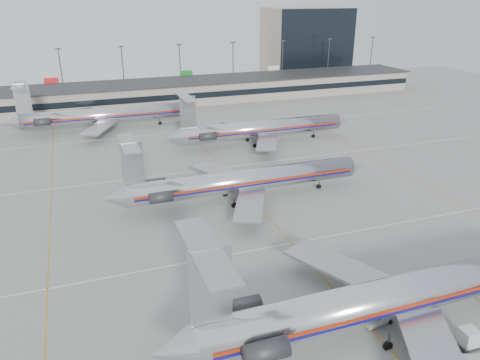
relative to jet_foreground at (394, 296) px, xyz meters
name	(u,v)px	position (x,y,z in m)	size (l,w,h in m)	color
ground	(330,285)	(-1.90, 8.24, -3.69)	(260.00, 260.00, 0.00)	gray
apron_markings	(292,243)	(-1.90, 18.24, -3.68)	(160.00, 0.15, 0.02)	silver
terminal	(162,92)	(-1.90, 106.22, -0.53)	(162.00, 17.00, 6.25)	gray
light_mast_row	(152,67)	(-1.90, 120.24, 4.90)	(163.60, 0.40, 15.28)	#38383D
distant_building	(306,42)	(60.10, 136.24, 8.81)	(30.00, 20.00, 25.00)	tan
jet_foreground	(394,296)	(0.00, 0.00, 0.00)	(48.52, 28.57, 12.70)	silver
jet_second_row	(241,181)	(-3.54, 33.40, -0.38)	(43.48, 25.60, 11.38)	silver
jet_third_row	(260,128)	(10.33, 59.91, -0.33)	(42.20, 25.96, 11.54)	silver
jet_back_row	(101,115)	(-20.83, 82.59, -0.18)	(44.16, 27.17, 12.08)	silver
cart_outer	(430,347)	(1.33, -4.04, -3.16)	(1.74, 1.20, 0.98)	#0A1039
uld_container	(469,339)	(4.97, -4.81, -2.68)	(1.93, 1.63, 1.99)	#2D2D30
belt_loader	(379,319)	(-0.75, 0.84, -3.15)	(3.87, 1.60, 2.00)	#989898
ramp_worker_far	(439,327)	(3.75, -2.40, -2.92)	(0.74, 0.58, 1.53)	#9ACD13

